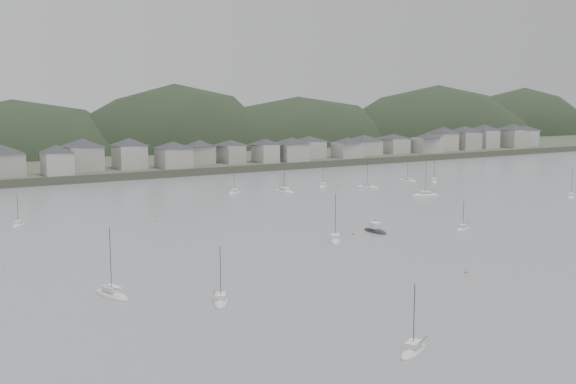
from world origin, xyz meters
TOP-DOWN VIEW (x-y plane):
  - ground at (0.00, 0.00)m, footprint 900.00×900.00m
  - far_shore_land at (0.00, 295.00)m, footprint 900.00×250.00m
  - forested_ridge at (4.83, 269.40)m, footprint 851.55×103.94m
  - waterfront_town at (50.59, 183.34)m, footprint 451.48×28.46m
  - sailboat_lead at (-64.78, 95.30)m, footprint 5.15×6.20m
  - moored_fleet at (-14.81, 61.16)m, footprint 245.35×169.55m
  - motor_launch_far at (4.43, 43.49)m, footprint 2.95×7.79m
  - mooring_buoys at (-7.82, 62.28)m, footprint 195.20×110.66m

SIDE VIEW (x-z plane):
  - forested_ridge at x=4.83m, z-range -62.57..40.00m
  - ground at x=0.00m, z-range 0.00..0.00m
  - mooring_buoys at x=-7.82m, z-range -0.20..0.50m
  - moored_fleet at x=-14.81m, z-range -6.46..6.81m
  - sailboat_lead at x=-64.78m, z-range -4.06..4.43m
  - motor_launch_far at x=4.43m, z-range -1.63..2.22m
  - far_shore_land at x=0.00m, z-range 0.00..3.00m
  - waterfront_town at x=50.59m, z-range 2.20..15.12m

